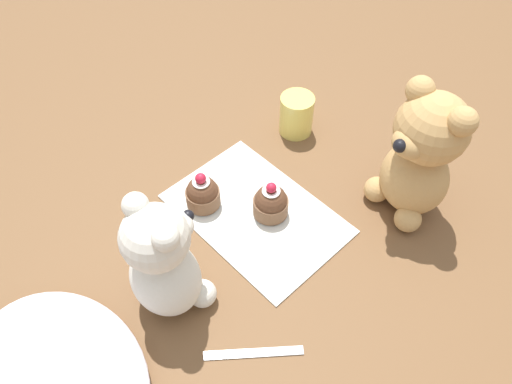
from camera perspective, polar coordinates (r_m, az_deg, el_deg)
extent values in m
plane|color=brown|center=(0.80, 0.00, -2.54)|extent=(4.00, 4.00, 0.00)
cube|color=silver|center=(0.80, 0.00, -2.41)|extent=(0.28, 0.19, 0.01)
ellipsoid|color=silver|center=(0.70, -22.07, -19.46)|extent=(0.27, 0.21, 0.04)
ellipsoid|color=silver|center=(0.68, -10.27, -9.56)|extent=(0.11, 0.09, 0.12)
sphere|color=silver|center=(0.61, -11.49, -5.16)|extent=(0.09, 0.09, 0.09)
ellipsoid|color=silver|center=(0.62, -8.86, -3.75)|extent=(0.04, 0.04, 0.03)
sphere|color=black|center=(0.62, -7.77, -2.72)|extent=(0.02, 0.02, 0.02)
sphere|color=silver|center=(0.56, -10.29, -5.16)|extent=(0.03, 0.03, 0.03)
sphere|color=silver|center=(0.60, -13.61, -1.50)|extent=(0.03, 0.03, 0.03)
sphere|color=silver|center=(0.71, -6.13, -11.46)|extent=(0.04, 0.04, 0.04)
sphere|color=silver|center=(0.74, -9.33, -7.95)|extent=(0.04, 0.04, 0.04)
ellipsoid|color=tan|center=(0.81, 17.57, 1.53)|extent=(0.12, 0.11, 0.12)
sphere|color=tan|center=(0.74, 19.49, 6.86)|extent=(0.11, 0.11, 0.11)
ellipsoid|color=tan|center=(0.71, 17.11, 5.32)|extent=(0.06, 0.05, 0.04)
sphere|color=black|center=(0.70, 16.13, 5.10)|extent=(0.02, 0.02, 0.02)
sphere|color=tan|center=(0.72, 18.27, 10.99)|extent=(0.04, 0.04, 0.04)
sphere|color=tan|center=(0.69, 22.53, 7.45)|extent=(0.04, 0.04, 0.04)
sphere|color=tan|center=(0.83, 13.63, 0.29)|extent=(0.04, 0.04, 0.04)
sphere|color=tan|center=(0.81, 16.96, -2.95)|extent=(0.04, 0.04, 0.04)
cylinder|color=brown|center=(0.80, -6.07, -0.59)|extent=(0.05, 0.05, 0.03)
sphere|color=brown|center=(0.79, -6.16, 0.06)|extent=(0.05, 0.05, 0.05)
cylinder|color=white|center=(0.77, -6.30, 1.16)|extent=(0.03, 0.03, 0.00)
sphere|color=red|center=(0.77, -6.35, 1.55)|extent=(0.02, 0.02, 0.02)
cylinder|color=brown|center=(0.79, 1.68, -1.64)|extent=(0.06, 0.06, 0.03)
sphere|color=brown|center=(0.78, 1.70, -0.99)|extent=(0.05, 0.05, 0.05)
cylinder|color=white|center=(0.76, 1.74, 0.12)|extent=(0.03, 0.03, 0.00)
sphere|color=red|center=(0.75, 1.76, 0.49)|extent=(0.02, 0.02, 0.02)
cylinder|color=#EADB66|center=(0.91, 4.64, 8.80)|extent=(0.06, 0.06, 0.08)
cube|color=silver|center=(0.69, -0.29, -17.89)|extent=(0.09, 0.11, 0.01)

